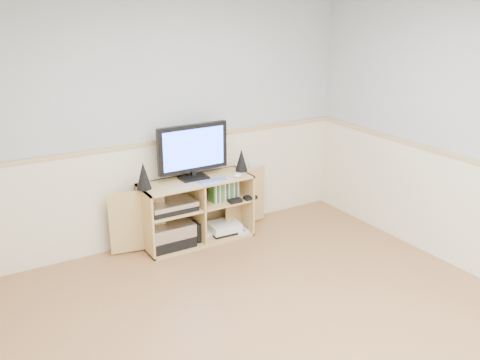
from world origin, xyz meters
The scene contains 11 objects.
room centered at (-0.06, 0.12, 1.22)m, with size 4.04×4.54×2.54m.
media_cabinet centered at (0.19, 2.06, 0.33)m, with size 1.75×0.42×0.65m.
monitor centered at (0.19, 2.06, 0.95)m, with size 0.73×0.18×0.55m.
speaker_left centered at (-0.34, 2.03, 0.78)m, with size 0.14×0.14×0.26m, color black.
speaker_right centered at (0.73, 2.03, 0.77)m, with size 0.13×0.13×0.23m, color black.
keyboard centered at (0.32, 1.87, 0.66)m, with size 0.33×0.13×0.01m, color silver.
mouse centered at (0.59, 1.87, 0.67)m, with size 0.10×0.06×0.04m, color white.
av_components centered at (-0.11, 2.01, 0.22)m, with size 0.53×0.34×0.47m.
game_consoles centered at (0.48, 2.00, 0.07)m, with size 0.45×0.30×0.11m.
game_cases centered at (0.49, 1.99, 0.48)m, with size 0.28×0.14×0.19m, color #3F8C3F.
wall_outlet centered at (1.00, 2.23, 0.60)m, with size 0.12×0.03×0.12m, color white.
Camera 1 is at (-1.99, -2.47, 2.37)m, focal length 40.00 mm.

